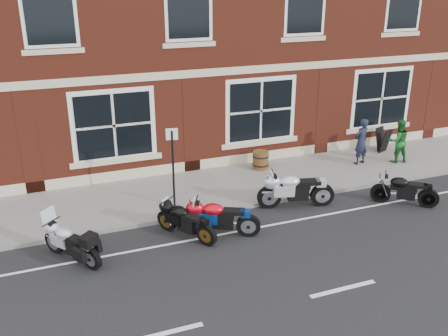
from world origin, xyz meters
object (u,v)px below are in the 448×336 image
(a_board_sign, at_px, (383,140))
(parking_sign, at_px, (173,162))
(moto_naked_black, at_px, (404,189))
(moto_sport_red, at_px, (219,216))
(moto_sport_black, at_px, (186,220))
(moto_sport_silver, at_px, (294,188))
(barrel_planter, at_px, (261,160))
(pedestrian_right, at_px, (398,141))
(moto_touring_silver, at_px, (71,241))
(pedestrian_left, at_px, (361,141))

(a_board_sign, xyz_separation_m, parking_sign, (-8.57, -1.77, 0.89))
(moto_naked_black, height_order, parking_sign, parking_sign)
(moto_sport_red, xyz_separation_m, moto_sport_black, (-0.85, 0.20, -0.03))
(moto_sport_silver, relative_size, barrel_planter, 3.55)
(pedestrian_right, height_order, a_board_sign, pedestrian_right)
(moto_naked_black, distance_m, pedestrian_right, 3.39)
(moto_naked_black, distance_m, parking_sign, 6.74)
(moto_sport_black, height_order, moto_naked_black, moto_naked_black)
(moto_sport_red, distance_m, a_board_sign, 8.68)
(moto_touring_silver, height_order, pedestrian_left, pedestrian_left)
(moto_sport_red, bearing_deg, pedestrian_left, -39.63)
(moto_naked_black, bearing_deg, barrel_planter, 73.70)
(parking_sign, bearing_deg, pedestrian_left, 20.57)
(barrel_planter, bearing_deg, moto_touring_silver, -151.82)
(moto_naked_black, distance_m, a_board_sign, 4.44)
(moto_touring_silver, height_order, moto_sport_red, moto_touring_silver)
(pedestrian_right, height_order, barrel_planter, pedestrian_right)
(moto_touring_silver, bearing_deg, barrel_planter, -6.53)
(moto_sport_black, relative_size, parking_sign, 0.72)
(moto_sport_red, distance_m, moto_naked_black, 5.66)
(moto_touring_silver, bearing_deg, moto_naked_black, -36.78)
(pedestrian_right, xyz_separation_m, parking_sign, (-8.31, -0.66, 0.57))
(moto_sport_red, height_order, moto_sport_silver, moto_sport_silver)
(pedestrian_left, bearing_deg, moto_sport_red, 10.26)
(moto_sport_black, distance_m, parking_sign, 1.92)
(pedestrian_left, xyz_separation_m, barrel_planter, (-3.44, 0.80, -0.50))
(moto_touring_silver, relative_size, pedestrian_right, 1.04)
(moto_touring_silver, height_order, moto_sport_silver, moto_touring_silver)
(moto_touring_silver, distance_m, pedestrian_left, 10.36)
(moto_touring_silver, height_order, barrel_planter, moto_touring_silver)
(moto_sport_silver, distance_m, parking_sign, 3.56)
(moto_sport_black, height_order, pedestrian_left, pedestrian_left)
(moto_sport_red, height_order, parking_sign, parking_sign)
(moto_sport_black, xyz_separation_m, pedestrian_left, (7.16, 2.62, 0.44))
(moto_touring_silver, relative_size, barrel_planter, 2.58)
(barrel_planter, relative_size, parking_sign, 0.27)
(moto_touring_silver, distance_m, a_board_sign, 12.09)
(moto_sport_black, height_order, pedestrian_right, pedestrian_right)
(moto_naked_black, bearing_deg, moto_sport_black, 124.01)
(moto_sport_black, bearing_deg, moto_sport_red, -45.96)
(pedestrian_left, bearing_deg, moto_sport_black, 6.27)
(moto_sport_silver, xyz_separation_m, parking_sign, (-3.28, 1.06, 0.87))
(moto_touring_silver, relative_size, moto_sport_black, 0.96)
(moto_sport_red, xyz_separation_m, barrel_planter, (2.87, 3.63, -0.10))
(barrel_planter, bearing_deg, a_board_sign, -0.09)
(a_board_sign, bearing_deg, parking_sign, 169.15)
(moto_sport_silver, distance_m, pedestrian_left, 4.24)
(moto_touring_silver, height_order, parking_sign, parking_sign)
(parking_sign, bearing_deg, barrel_planter, 39.24)
(moto_touring_silver, height_order, pedestrian_right, pedestrian_right)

